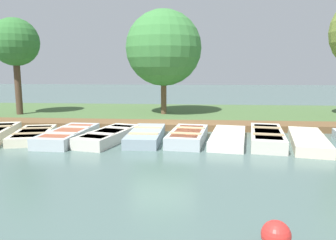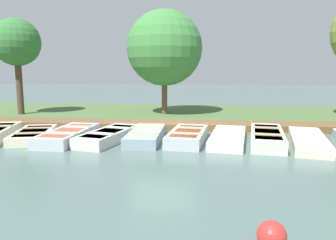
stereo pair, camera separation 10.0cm
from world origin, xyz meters
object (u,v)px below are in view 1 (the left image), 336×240
Objects in this scene: rowboat_3 at (68,135)px; park_tree_left at (164,48)px; rowboat_5 at (146,135)px; park_tree_far_left at (15,43)px; rowboat_9 at (308,140)px; rowboat_4 at (109,136)px; rowboat_6 at (188,136)px; rowboat_7 at (228,137)px; buoy at (276,235)px; rowboat_8 at (267,137)px; rowboat_2 at (33,135)px.

rowboat_3 is 0.59× the size of park_tree_left.
rowboat_5 is 0.61× the size of park_tree_far_left.
rowboat_9 is 0.73× the size of park_tree_far_left.
rowboat_3 is at bearing -26.37° from park_tree_left.
rowboat_6 is (-0.13, 2.74, 0.01)m from rowboat_4.
rowboat_3 is 5.60m from rowboat_7.
buoy is at bearing 22.41° from rowboat_5.
rowboat_7 is at bearing -82.59° from rowboat_8.
park_tree_left is at bearing -144.19° from rowboat_7.
rowboat_3 is at bearing -139.79° from buoy.
park_tree_far_left is at bearing -106.04° from rowboat_7.
rowboat_5 is 2.87m from rowboat_7.
rowboat_4 is at bearing -78.40° from rowboat_9.
rowboat_7 is at bearing 64.86° from park_tree_far_left.
rowboat_4 reaches higher than rowboat_7.
park_tree_left reaches higher than park_tree_far_left.
rowboat_2 is at bearing -36.83° from park_tree_left.
park_tree_far_left is (-4.98, -5.96, 3.57)m from rowboat_4.
rowboat_2 is 1.01× the size of rowboat_6.
rowboat_7 is at bearing 26.71° from park_tree_left.
park_tree_far_left reaches higher than rowboat_8.
buoy is (6.73, 1.37, 0.00)m from rowboat_6.
rowboat_6 is (-0.14, 4.20, 0.01)m from rowboat_3.
rowboat_5 is 0.83× the size of rowboat_9.
rowboat_9 is at bearing 86.64° from rowboat_5.
rowboat_8 is at bearing 89.01° from rowboat_5.
park_tree_left is at bearing -134.36° from rowboat_8.
park_tree_left is at bearing -167.48° from buoy.
rowboat_3 is at bearing 71.03° from rowboat_2.
rowboat_6 reaches higher than rowboat_5.
park_tree_left reaches higher than rowboat_9.
rowboat_2 is at bearing -92.25° from rowboat_3.
rowboat_7 is (-0.25, 5.59, -0.04)m from rowboat_3.
rowboat_7 is 6.99m from park_tree_left.
rowboat_2 is 7.02× the size of buoy.
rowboat_8 is at bearing 97.18° from rowboat_7.
park_tree_left is at bearing -159.18° from rowboat_6.
rowboat_4 is at bearing 74.07° from rowboat_2.
rowboat_6 is at bearing 95.26° from rowboat_3.
rowboat_4 is 6.76m from park_tree_left.
rowboat_5 is at bearing 78.46° from rowboat_2.
rowboat_3 is 1.11× the size of rowboat_6.
park_tree_far_left reaches higher than rowboat_5.
rowboat_2 is 6.94m from rowboat_7.
rowboat_9 is (0.29, 2.58, 0.01)m from rowboat_7.
rowboat_4 is 5.44m from rowboat_8.
rowboat_2 is at bearing -88.27° from rowboat_5.
park_tree_far_left reaches higher than rowboat_4.
park_tree_left is at bearing 156.93° from rowboat_3.
rowboat_4 is at bearing 93.64° from rowboat_3.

